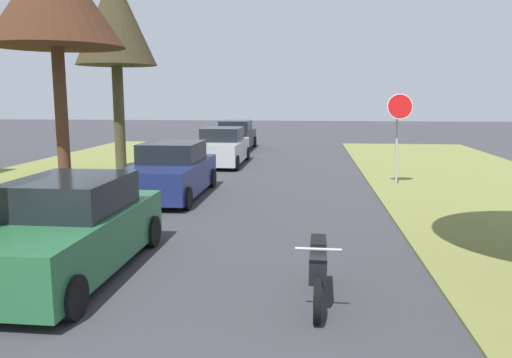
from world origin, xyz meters
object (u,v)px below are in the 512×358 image
(parked_sedan_silver, at_px, (222,148))
(parked_motorcycle, at_px, (318,267))
(parked_sedan_navy, at_px, (171,172))
(street_tree_left_far, at_px, (115,21))
(parked_sedan_black, at_px, (235,136))
(stop_sign_far, at_px, (399,120))
(parked_sedan_green, at_px, (68,230))

(parked_sedan_silver, distance_m, parked_motorcycle, 14.87)
(parked_sedan_navy, distance_m, parked_sedan_silver, 7.10)
(street_tree_left_far, height_order, parked_sedan_black, street_tree_left_far)
(street_tree_left_far, height_order, parked_sedan_navy, street_tree_left_far)
(parked_sedan_silver, relative_size, parked_sedan_black, 1.00)
(stop_sign_far, relative_size, parked_sedan_black, 0.67)
(parked_sedan_silver, xyz_separation_m, parked_motorcycle, (3.88, -14.35, -0.24))
(stop_sign_far, xyz_separation_m, parked_sedan_silver, (-6.54, 4.81, -1.45))
(parked_sedan_black, bearing_deg, stop_sign_far, -58.31)
(street_tree_left_far, xyz_separation_m, parked_sedan_navy, (3.05, -4.01, -4.86))
(parked_sedan_black, bearing_deg, street_tree_left_far, -107.41)
(parked_sedan_green, height_order, parked_sedan_navy, same)
(stop_sign_far, bearing_deg, street_tree_left_far, 170.08)
(parked_sedan_silver, bearing_deg, street_tree_left_far, -137.07)
(street_tree_left_far, height_order, parked_motorcycle, street_tree_left_far)
(parked_sedan_navy, bearing_deg, street_tree_left_far, 127.25)
(street_tree_left_far, xyz_separation_m, parked_sedan_green, (3.13, -10.56, -4.86))
(parked_sedan_green, distance_m, parked_sedan_silver, 13.64)
(stop_sign_far, bearing_deg, parked_sedan_black, 121.69)
(stop_sign_far, bearing_deg, parked_sedan_silver, 143.68)
(stop_sign_far, distance_m, parked_sedan_navy, 7.32)
(parked_sedan_green, relative_size, parked_sedan_black, 1.00)
(street_tree_left_far, distance_m, parked_sedan_black, 11.03)
(parked_sedan_navy, relative_size, parked_motorcycle, 2.15)
(parked_sedan_navy, relative_size, parked_sedan_black, 1.00)
(parked_sedan_navy, bearing_deg, parked_sedan_black, 90.37)
(parked_sedan_green, distance_m, parked_sedan_navy, 6.55)
(street_tree_left_far, bearing_deg, parked_sedan_silver, 42.93)
(parked_sedan_black, xyz_separation_m, parked_motorcycle, (4.23, -20.71, -0.24))
(parked_sedan_green, height_order, parked_motorcycle, parked_sedan_green)
(parked_sedan_navy, bearing_deg, parked_sedan_silver, 87.85)
(parked_sedan_navy, bearing_deg, stop_sign_far, 18.55)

